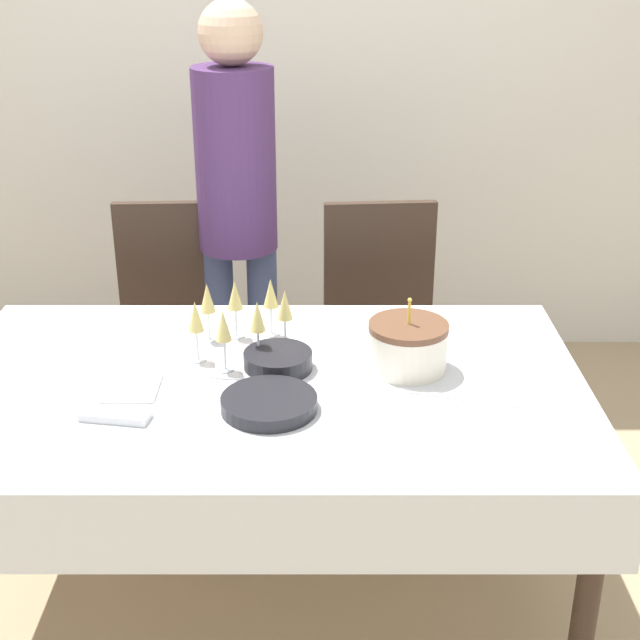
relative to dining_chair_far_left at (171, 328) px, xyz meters
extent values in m
plane|color=tan|center=(0.38, -0.83, -0.54)|extent=(12.00, 12.00, 0.00)
cube|color=silver|center=(0.38, 1.04, 0.81)|extent=(8.00, 0.05, 2.70)
cube|color=white|center=(0.38, -0.83, 0.21)|extent=(1.66, 0.99, 0.03)
cube|color=white|center=(0.38, -0.83, 0.12)|extent=(1.69, 1.02, 0.21)
cylinder|color=#38281E|center=(1.15, -1.27, -0.17)|extent=(0.06, 0.06, 0.73)
cylinder|color=#38281E|center=(-0.39, -0.39, -0.17)|extent=(0.06, 0.06, 0.73)
cylinder|color=#38281E|center=(1.15, -0.39, -0.17)|extent=(0.06, 0.06, 0.73)
cube|color=#38281E|center=(0.00, -0.08, -0.09)|extent=(0.44, 0.44, 0.04)
cube|color=#38281E|center=(-0.01, 0.11, 0.18)|extent=(0.40, 0.06, 0.50)
cylinder|color=#38281E|center=(0.19, -0.25, -0.32)|extent=(0.04, 0.04, 0.43)
cylinder|color=#38281E|center=(-0.17, -0.27, -0.32)|extent=(0.04, 0.04, 0.43)
cylinder|color=#38281E|center=(0.17, 0.11, -0.32)|extent=(0.04, 0.04, 0.43)
cylinder|color=#38281E|center=(-0.18, 0.09, -0.32)|extent=(0.04, 0.04, 0.43)
cube|color=#38281E|center=(0.75, -0.08, -0.09)|extent=(0.45, 0.45, 0.04)
cube|color=#38281E|center=(0.74, 0.11, 0.18)|extent=(0.40, 0.07, 0.50)
cylinder|color=#38281E|center=(0.95, -0.25, -0.32)|extent=(0.04, 0.04, 0.43)
cylinder|color=#38281E|center=(0.59, -0.28, -0.32)|extent=(0.04, 0.04, 0.43)
cylinder|color=#38281E|center=(0.92, 0.11, -0.32)|extent=(0.04, 0.04, 0.43)
cylinder|color=#38281E|center=(0.56, 0.08, -0.32)|extent=(0.04, 0.04, 0.43)
cylinder|color=silver|center=(0.76, -0.76, 0.28)|extent=(0.21, 0.21, 0.11)
cylinder|color=brown|center=(0.76, -0.76, 0.35)|extent=(0.21, 0.21, 0.02)
cylinder|color=yellow|center=(0.76, -0.76, 0.38)|extent=(0.01, 0.01, 0.06)
sphere|color=#F9CC4C|center=(0.76, -0.76, 0.42)|extent=(0.01, 0.01, 0.01)
cylinder|color=silver|center=(0.30, -0.65, 0.23)|extent=(0.35, 0.35, 0.01)
cylinder|color=silver|center=(0.43, -0.64, 0.23)|extent=(0.05, 0.05, 0.00)
cylinder|color=silver|center=(0.43, -0.64, 0.27)|extent=(0.01, 0.01, 0.08)
cone|color=#E0CC72|center=(0.43, -0.64, 0.36)|extent=(0.04, 0.04, 0.08)
cylinder|color=silver|center=(0.38, -0.55, 0.23)|extent=(0.05, 0.05, 0.00)
cylinder|color=silver|center=(0.38, -0.55, 0.27)|extent=(0.01, 0.01, 0.08)
cone|color=#E0CC72|center=(0.38, -0.55, 0.36)|extent=(0.04, 0.04, 0.08)
cylinder|color=silver|center=(0.28, -0.56, 0.23)|extent=(0.05, 0.05, 0.00)
cylinder|color=silver|center=(0.28, -0.56, 0.27)|extent=(0.01, 0.01, 0.08)
cone|color=#E0CC72|center=(0.28, -0.56, 0.36)|extent=(0.04, 0.04, 0.08)
cylinder|color=silver|center=(0.21, -0.59, 0.23)|extent=(0.05, 0.05, 0.00)
cylinder|color=silver|center=(0.21, -0.59, 0.27)|extent=(0.01, 0.01, 0.08)
cone|color=#E0CC72|center=(0.21, -0.59, 0.36)|extent=(0.04, 0.04, 0.08)
cylinder|color=silver|center=(0.19, -0.72, 0.23)|extent=(0.05, 0.05, 0.00)
cylinder|color=silver|center=(0.19, -0.72, 0.27)|extent=(0.01, 0.01, 0.08)
cone|color=#E0CC72|center=(0.19, -0.72, 0.36)|extent=(0.04, 0.04, 0.08)
cylinder|color=silver|center=(0.27, -0.78, 0.23)|extent=(0.05, 0.05, 0.00)
cylinder|color=silver|center=(0.27, -0.78, 0.27)|extent=(0.01, 0.01, 0.08)
cone|color=#E0CC72|center=(0.27, -0.78, 0.36)|extent=(0.04, 0.04, 0.08)
cylinder|color=silver|center=(0.36, -0.72, 0.23)|extent=(0.05, 0.05, 0.00)
cylinder|color=silver|center=(0.36, -0.72, 0.27)|extent=(0.01, 0.01, 0.08)
cone|color=#E0CC72|center=(0.36, -0.72, 0.36)|extent=(0.04, 0.04, 0.08)
cylinder|color=black|center=(0.40, -0.98, 0.23)|extent=(0.24, 0.24, 0.01)
cylinder|color=black|center=(0.40, -0.98, 0.23)|extent=(0.24, 0.24, 0.01)
cylinder|color=black|center=(0.40, -0.98, 0.24)|extent=(0.24, 0.24, 0.01)
cylinder|color=black|center=(0.40, -0.98, 0.25)|extent=(0.24, 0.24, 0.01)
cylinder|color=black|center=(0.40, -0.98, 0.25)|extent=(0.24, 0.24, 0.01)
cylinder|color=black|center=(0.41, -0.76, 0.23)|extent=(0.19, 0.19, 0.01)
cylinder|color=black|center=(0.41, -0.76, 0.23)|extent=(0.19, 0.19, 0.01)
cylinder|color=black|center=(0.41, -0.76, 0.24)|extent=(0.19, 0.19, 0.01)
cylinder|color=black|center=(0.41, -0.76, 0.25)|extent=(0.19, 0.19, 0.01)
cylinder|color=black|center=(0.41, -0.76, 0.25)|extent=(0.19, 0.19, 0.01)
cylinder|color=black|center=(0.41, -0.76, 0.26)|extent=(0.19, 0.19, 0.01)
cylinder|color=black|center=(0.41, -0.76, 0.27)|extent=(0.19, 0.19, 0.01)
cube|color=silver|center=(0.87, -0.92, 0.22)|extent=(0.29, 0.10, 0.00)
cube|color=silver|center=(0.03, -1.03, 0.23)|extent=(0.18, 0.09, 0.02)
cube|color=white|center=(0.03, -0.88, 0.23)|extent=(0.15, 0.15, 0.01)
cylinder|color=#3F4C72|center=(0.15, 0.13, -0.14)|extent=(0.11, 0.11, 0.80)
cylinder|color=#3F4C72|center=(0.31, 0.13, -0.14)|extent=(0.11, 0.11, 0.80)
cylinder|color=#4C2D60|center=(0.23, 0.13, 0.58)|extent=(0.28, 0.28, 0.63)
sphere|color=#D8B293|center=(0.23, 0.13, 1.00)|extent=(0.22, 0.22, 0.22)
camera|label=1|loc=(0.53, -2.91, 1.32)|focal=50.00mm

